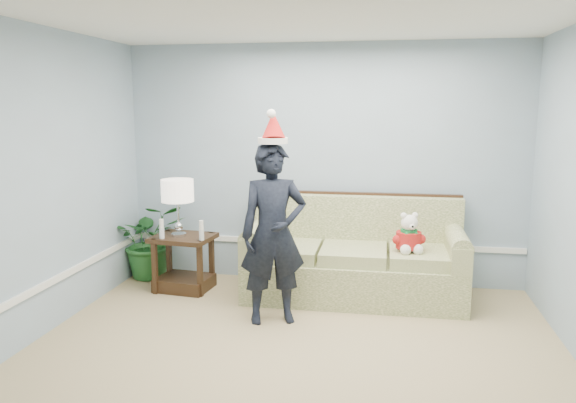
% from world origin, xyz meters
% --- Properties ---
extents(room_shell, '(4.54, 5.04, 2.74)m').
position_xyz_m(room_shell, '(0.00, 0.00, 1.35)').
color(room_shell, tan).
rests_on(room_shell, ground).
extents(wainscot_trim, '(4.49, 4.99, 0.06)m').
position_xyz_m(wainscot_trim, '(-1.18, 1.18, 0.45)').
color(wainscot_trim, white).
rests_on(wainscot_trim, room_shell).
extents(sofa, '(2.27, 0.98, 1.06)m').
position_xyz_m(sofa, '(0.40, 2.03, 0.38)').
color(sofa, '#556831').
rests_on(sofa, room_shell).
extents(side_table, '(0.69, 0.60, 0.61)m').
position_xyz_m(side_table, '(-1.46, 1.90, 0.24)').
color(side_table, '#352313').
rests_on(side_table, room_shell).
extents(table_lamp, '(0.35, 0.35, 0.62)m').
position_xyz_m(table_lamp, '(-1.50, 1.87, 1.08)').
color(table_lamp, silver).
rests_on(table_lamp, side_table).
extents(candle_pair, '(0.50, 0.05, 0.21)m').
position_xyz_m(candle_pair, '(-1.41, 1.73, 0.71)').
color(candle_pair, silver).
rests_on(candle_pair, side_table).
extents(houseplant, '(1.04, 1.00, 0.89)m').
position_xyz_m(houseplant, '(-2.00, 2.27, 0.44)').
color(houseplant, '#225F27').
rests_on(houseplant, room_shell).
extents(man, '(0.72, 0.59, 1.69)m').
position_xyz_m(man, '(-0.30, 1.17, 0.84)').
color(man, black).
rests_on(man, room_shell).
extents(santa_hat, '(0.33, 0.35, 0.32)m').
position_xyz_m(santa_hat, '(-0.30, 1.19, 1.81)').
color(santa_hat, white).
rests_on(santa_hat, man).
extents(teddy_bear, '(0.31, 0.32, 0.41)m').
position_xyz_m(teddy_bear, '(0.95, 1.83, 0.70)').
color(teddy_bear, white).
rests_on(teddy_bear, sofa).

